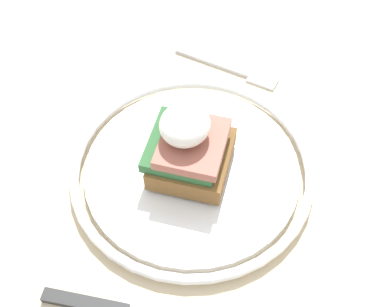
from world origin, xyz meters
The scene contains 4 objects.
dining_table centered at (0.00, 0.00, 0.63)m, with size 0.83×0.76×0.78m.
plate centered at (0.01, 0.01, 0.78)m, with size 0.26×0.26×0.02m.
sandwich centered at (0.01, 0.01, 0.82)m, with size 0.08×0.08×0.08m.
fork centered at (-0.16, 0.02, 0.78)m, with size 0.05×0.14×0.00m.
Camera 1 is at (0.29, 0.08, 1.20)m, focal length 45.00 mm.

